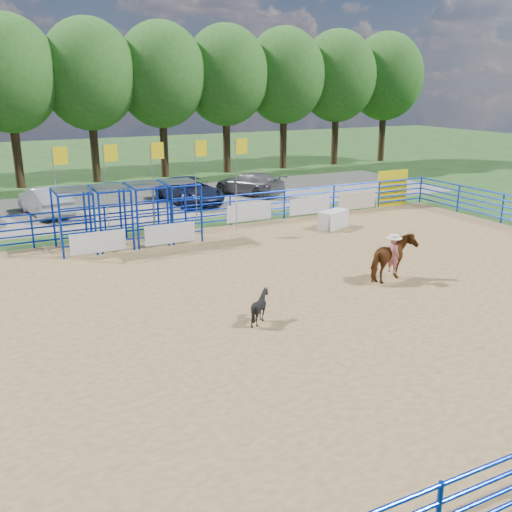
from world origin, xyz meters
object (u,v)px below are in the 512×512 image
car_b (45,201)px  car_d (249,184)px  horse_and_rider (393,257)px  calf (260,307)px  announcer_table (333,219)px  car_c (189,191)px

car_b → car_d: (12.05, 0.45, -0.07)m
horse_and_rider → calf: 5.84m
announcer_table → car_b: bearing=142.4°
calf → car_d: 19.84m
horse_and_rider → car_b: 18.80m
horse_and_rider → car_d: 17.04m
announcer_table → calf: calf is taller
announcer_table → horse_and_rider: horse_and_rider is taller
announcer_table → calf: (-8.26, -8.39, 0.06)m
car_d → calf: bearing=39.8°
car_b → car_c: 7.81m
calf → car_b: size_ratio=0.21×
calf → car_b: car_b is taller
horse_and_rider → calf: bearing=-169.0°
car_d → car_b: bearing=-22.7°
announcer_table → calf: bearing=-134.5°
horse_and_rider → car_b: horse_and_rider is taller
announcer_table → horse_and_rider: bearing=-109.2°
announcer_table → car_b: 14.90m
car_c → car_b: bearing=172.6°
horse_and_rider → calf: horse_and_rider is taller
horse_and_rider → car_c: size_ratio=0.43×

